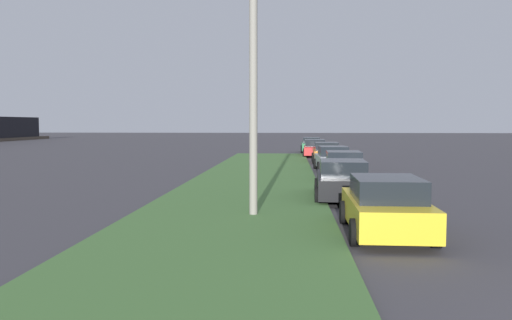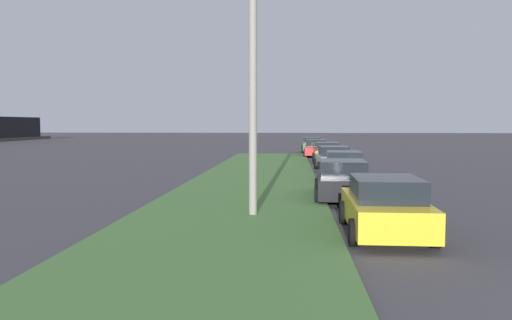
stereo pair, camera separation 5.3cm
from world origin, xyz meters
The scene contains 9 objects.
grass_median centered at (10.00, 7.63, 0.06)m, with size 60.00×6.00×0.12m, color #477238.
parked_car_yellow centered at (7.02, 3.49, 0.72)m, with size 4.32×2.06×1.47m.
parked_car_black centered at (12.92, 3.97, 0.72)m, with size 4.37×2.16×1.47m.
parked_car_white centered at (19.01, 3.33, 0.72)m, with size 4.35×2.12×1.47m.
parked_car_silver centered at (24.52, 3.39, 0.72)m, with size 4.35×2.12×1.47m.
parked_car_orange centered at (30.83, 3.32, 0.72)m, with size 4.33×2.08×1.47m.
parked_car_red centered at (37.41, 3.82, 0.72)m, with size 4.36×2.13×1.47m.
parked_car_green centered at (44.00, 3.87, 0.72)m, with size 4.32×2.07×1.47m.
streetlight centered at (9.10, 6.61, 4.39)m, with size 0.54×2.88×7.50m.
Camera 2 is at (-5.91, 5.83, 2.79)m, focal length 35.98 mm.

